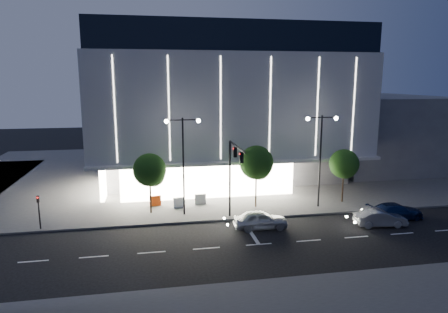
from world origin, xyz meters
TOP-DOWN VIEW (x-y plane):
  - ground at (0.00, 0.00)m, footprint 160.00×160.00m
  - sidewalk_museum at (5.00, 24.00)m, footprint 70.00×40.00m
  - museum at (2.98, 22.31)m, footprint 30.00×25.80m
  - annex_building at (26.00, 24.00)m, footprint 16.00×20.00m
  - traffic_mast at (1.00, 3.34)m, footprint 0.33×5.89m
  - street_lamp_west at (-3.00, 6.00)m, footprint 3.16×0.36m
  - street_lamp_east at (10.00, 6.00)m, footprint 3.16×0.36m
  - ped_signal_far at (-15.00, 4.50)m, footprint 0.22×0.24m
  - tree_left at (-5.97, 7.02)m, footprint 3.02×3.02m
  - tree_mid at (4.03, 7.02)m, footprint 3.25×3.25m
  - tree_right at (13.03, 7.02)m, footprint 2.91×2.91m
  - car_lead at (3.00, 1.64)m, footprint 4.58×1.98m
  - car_second at (13.17, 0.41)m, footprint 4.44×1.97m
  - car_third at (15.42, 1.67)m, footprint 5.28×2.59m
  - barrier_a at (-5.57, 9.00)m, footprint 1.12×0.39m
  - barrier_b at (-1.17, 8.83)m, footprint 1.11×0.27m
  - barrier_d at (-3.34, 8.03)m, footprint 1.13×0.42m

SIDE VIEW (x-z plane):
  - ground at x=0.00m, z-range 0.00..0.00m
  - sidewalk_museum at x=5.00m, z-range 0.00..0.15m
  - barrier_a at x=-5.57m, z-range 0.15..1.15m
  - barrier_b at x=-1.17m, z-range 0.15..1.15m
  - barrier_d at x=-3.34m, z-range 0.15..1.15m
  - car_second at x=13.17m, z-range 0.00..1.42m
  - car_third at x=15.42m, z-range 0.00..1.48m
  - car_lead at x=3.00m, z-range 0.00..1.54m
  - ped_signal_far at x=-15.00m, z-range 0.39..3.39m
  - tree_right at x=13.03m, z-range 1.13..6.64m
  - tree_left at x=-5.97m, z-range 1.17..6.90m
  - tree_mid at x=4.03m, z-range 1.26..7.41m
  - annex_building at x=26.00m, z-range 0.00..10.00m
  - traffic_mast at x=1.00m, z-range 1.49..8.56m
  - street_lamp_west at x=-3.00m, z-range 1.46..10.46m
  - street_lamp_east at x=10.00m, z-range 1.46..10.46m
  - museum at x=2.98m, z-range 0.27..18.27m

